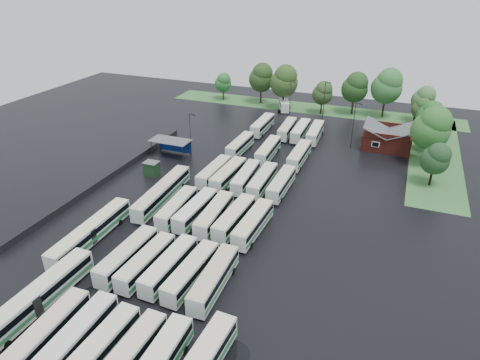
% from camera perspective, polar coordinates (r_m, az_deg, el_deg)
% --- Properties ---
extents(ground, '(160.00, 160.00, 0.00)m').
position_cam_1_polar(ground, '(66.14, -5.47, -6.02)').
color(ground, black).
rests_on(ground, ground).
extents(brick_building, '(10.07, 8.60, 5.39)m').
position_cam_1_polar(brick_building, '(97.96, 19.00, 5.10)').
color(brick_building, maroon).
rests_on(brick_building, ground).
extents(wash_shed, '(8.20, 4.20, 3.58)m').
position_cam_1_polar(wash_shed, '(89.52, -9.15, 5.02)').
color(wash_shed, '#2D2D30').
rests_on(wash_shed, ground).
extents(utility_hut, '(2.70, 2.20, 2.62)m').
position_cam_1_polar(utility_hut, '(82.39, -11.70, 1.54)').
color(utility_hut, black).
rests_on(utility_hut, ground).
extents(grass_strip_north, '(80.00, 10.00, 0.01)m').
position_cam_1_polar(grass_strip_north, '(121.81, 9.29, 9.43)').
color(grass_strip_north, '#356A31').
rests_on(grass_strip_north, ground).
extents(grass_strip_east, '(10.00, 50.00, 0.01)m').
position_cam_1_polar(grass_strip_east, '(98.94, 24.57, 3.13)').
color(grass_strip_east, '#356A31').
rests_on(grass_strip_east, ground).
extents(west_fence, '(0.10, 50.00, 1.20)m').
position_cam_1_polar(west_fence, '(82.67, -16.86, 0.44)').
color(west_fence, '#2D2D30').
rests_on(west_fence, ground).
extents(bus_r0c0, '(2.64, 10.82, 2.99)m').
position_cam_1_polar(bus_r0c0, '(51.18, -24.11, -17.90)').
color(bus_r0c0, silver).
rests_on(bus_r0c0, ground).
extents(bus_r0c1, '(2.60, 11.22, 3.11)m').
position_cam_1_polar(bus_r0c1, '(49.38, -20.94, -19.02)').
color(bus_r0c1, silver).
rests_on(bus_r0c1, ground).
extents(bus_r0c2, '(2.61, 10.92, 3.02)m').
position_cam_1_polar(bus_r0c2, '(47.60, -18.27, -20.68)').
color(bus_r0c2, silver).
rests_on(bus_r0c2, ground).
extents(bus_r0c3, '(2.55, 10.84, 3.00)m').
position_cam_1_polar(bus_r0c3, '(46.19, -14.72, -21.94)').
color(bus_r0c3, silver).
rests_on(bus_r0c3, ground).
extents(bus_r1c0, '(2.61, 11.19, 3.10)m').
position_cam_1_polar(bus_r1c0, '(58.56, -14.79, -9.75)').
color(bus_r1c0, silver).
rests_on(bus_r1c0, ground).
extents(bus_r1c1, '(2.65, 10.70, 2.96)m').
position_cam_1_polar(bus_r1c1, '(57.05, -12.38, -10.64)').
color(bus_r1c1, silver).
rests_on(bus_r1c1, ground).
extents(bus_r1c2, '(2.65, 10.90, 3.01)m').
position_cam_1_polar(bus_r1c2, '(55.87, -9.41, -11.21)').
color(bus_r1c2, silver).
rests_on(bus_r1c2, ground).
extents(bus_r1c3, '(2.77, 10.89, 3.01)m').
position_cam_1_polar(bus_r1c3, '(54.49, -6.53, -12.12)').
color(bus_r1c3, silver).
rests_on(bus_r1c3, ground).
extents(bus_r1c4, '(2.68, 11.16, 3.09)m').
position_cam_1_polar(bus_r1c4, '(53.25, -3.48, -12.98)').
color(bus_r1c4, silver).
rests_on(bus_r1c4, ground).
extents(bus_r2c0, '(2.71, 10.72, 2.96)m').
position_cam_1_polar(bus_r2c0, '(67.83, -8.41, -3.69)').
color(bus_r2c0, silver).
rests_on(bus_r2c0, ground).
extents(bus_r2c1, '(2.66, 10.91, 3.02)m').
position_cam_1_polar(bus_r2c1, '(66.83, -5.92, -3.99)').
color(bus_r2c1, silver).
rests_on(bus_r2c1, ground).
extents(bus_r2c2, '(2.75, 11.07, 3.06)m').
position_cam_1_polar(bus_r2c2, '(65.37, -3.45, -4.63)').
color(bus_r2c2, silver).
rests_on(bus_r2c2, ground).
extents(bus_r2c3, '(2.85, 11.19, 3.09)m').
position_cam_1_polar(bus_r2c3, '(64.45, -0.74, -5.06)').
color(bus_r2c3, silver).
rests_on(bus_r2c3, ground).
extents(bus_r2c4, '(2.78, 11.22, 3.10)m').
position_cam_1_polar(bus_r2c4, '(63.08, 1.76, -5.84)').
color(bus_r2c4, silver).
rests_on(bus_r2c4, ground).
extents(bus_r3c0, '(2.52, 10.79, 2.99)m').
position_cam_1_polar(bus_r3c0, '(78.61, -3.47, 1.07)').
color(bus_r3c0, silver).
rests_on(bus_r3c0, ground).
extents(bus_r3c1, '(2.75, 11.20, 3.10)m').
position_cam_1_polar(bus_r3c1, '(77.39, -1.57, 0.73)').
color(bus_r3c1, silver).
rests_on(bus_r3c1, ground).
extents(bus_r3c2, '(2.75, 10.74, 2.96)m').
position_cam_1_polar(bus_r3c2, '(76.60, 0.76, 0.38)').
color(bus_r3c2, silver).
rests_on(bus_r3c2, ground).
extents(bus_r3c3, '(2.48, 10.95, 3.04)m').
position_cam_1_polar(bus_r3c3, '(75.37, 3.01, -0.08)').
color(bus_r3c3, silver).
rests_on(bus_r3c3, ground).
extents(bus_r3c4, '(2.36, 10.73, 2.98)m').
position_cam_1_polar(bus_r3c4, '(74.65, 5.53, -0.49)').
color(bus_r3c4, silver).
rests_on(bus_r3c4, ground).
extents(bus_r4c0, '(2.45, 10.74, 2.98)m').
position_cam_1_polar(bus_r4c0, '(90.38, 0.02, 4.66)').
color(bus_r4c0, silver).
rests_on(bus_r4c0, ground).
extents(bus_r4c2, '(2.65, 11.21, 3.11)m').
position_cam_1_polar(bus_r4c2, '(87.79, 3.76, 3.96)').
color(bus_r4c2, silver).
rests_on(bus_r4c2, ground).
extents(bus_r4c4, '(2.39, 11.16, 3.10)m').
position_cam_1_polar(bus_r4c4, '(86.20, 7.91, 3.31)').
color(bus_r4c4, silver).
rests_on(bus_r4c4, ground).
extents(bus_r5c0, '(2.40, 11.16, 3.11)m').
position_cam_1_polar(bus_r5c0, '(102.11, 3.02, 7.33)').
color(bus_r5c0, silver).
rests_on(bus_r5c0, ground).
extents(bus_r5c2, '(2.71, 10.69, 2.95)m').
position_cam_1_polar(bus_r5c2, '(100.34, 6.30, 6.79)').
color(bus_r5c2, silver).
rests_on(bus_r5c2, ground).
extents(bus_r5c3, '(2.48, 10.84, 3.01)m').
position_cam_1_polar(bus_r5c3, '(99.50, 8.08, 6.53)').
color(bus_r5c3, silver).
rests_on(bus_r5c3, ground).
extents(bus_r5c4, '(2.81, 11.07, 3.06)m').
position_cam_1_polar(bus_r5c4, '(98.70, 9.97, 6.23)').
color(bus_r5c4, silver).
rests_on(bus_r5c4, ground).
extents(artic_bus_west_a, '(2.57, 16.73, 3.10)m').
position_cam_1_polar(artic_bus_west_a, '(55.57, -25.58, -14.11)').
color(artic_bus_west_a, silver).
rests_on(artic_bus_west_a, ground).
extents(artic_bus_west_b, '(3.09, 16.62, 3.07)m').
position_cam_1_polar(artic_bus_west_b, '(72.62, -10.33, -1.60)').
color(artic_bus_west_b, silver).
rests_on(artic_bus_west_b, ground).
extents(artic_bus_west_c, '(2.59, 16.25, 3.01)m').
position_cam_1_polar(artic_bus_west_c, '(64.89, -19.25, -6.55)').
color(artic_bus_west_c, silver).
rests_on(artic_bus_west_c, ground).
extents(minibus, '(4.48, 6.57, 2.70)m').
position_cam_1_polar(minibus, '(118.41, 5.92, 9.88)').
color(minibus, silver).
rests_on(minibus, ground).
extents(tree_north_0, '(4.85, 4.84, 8.02)m').
position_cam_1_polar(tree_north_0, '(126.95, -2.24, 12.88)').
color(tree_north_0, '#382714').
rests_on(tree_north_0, ground).
extents(tree_north_1, '(6.97, 6.97, 11.54)m').
position_cam_1_polar(tree_north_1, '(123.22, 2.90, 13.52)').
color(tree_north_1, black).
rests_on(tree_north_1, ground).
extents(tree_north_2, '(7.44, 7.44, 12.32)m').
position_cam_1_polar(tree_north_2, '(117.74, 5.96, 13.03)').
color(tree_north_2, black).
rests_on(tree_north_2, ground).
extents(tree_north_3, '(5.36, 5.36, 8.87)m').
position_cam_1_polar(tree_north_3, '(115.97, 10.99, 11.34)').
color(tree_north_3, black).
rests_on(tree_north_3, ground).
extents(tree_north_4, '(6.84, 6.84, 11.33)m').
position_cam_1_polar(tree_north_4, '(117.18, 15.13, 11.88)').
color(tree_north_4, black).
rests_on(tree_north_4, ground).
extents(tree_north_5, '(7.77, 7.77, 12.88)m').
position_cam_1_polar(tree_north_5, '(116.68, 19.08, 11.79)').
color(tree_north_5, '#392112').
rests_on(tree_north_5, ground).
extents(tree_north_6, '(5.62, 5.62, 9.31)m').
position_cam_1_polar(tree_north_6, '(116.75, 23.31, 9.91)').
color(tree_north_6, '#3B2515').
rests_on(tree_north_6, ground).
extents(tree_east_0, '(5.03, 5.03, 8.33)m').
position_cam_1_polar(tree_east_0, '(82.46, 24.69, 2.64)').
color(tree_east_0, black).
rests_on(tree_east_0, ground).
extents(tree_east_1, '(7.37, 7.37, 12.21)m').
position_cam_1_polar(tree_east_1, '(90.03, 24.25, 6.39)').
color(tree_east_1, black).
rests_on(tree_east_1, ground).
extents(tree_east_2, '(5.61, 5.61, 9.29)m').
position_cam_1_polar(tree_east_2, '(97.63, 24.92, 6.55)').
color(tree_east_2, black).
rests_on(tree_east_2, ground).
extents(tree_east_3, '(5.58, 5.58, 9.25)m').
position_cam_1_polar(tree_east_3, '(104.47, 24.04, 7.93)').
color(tree_east_3, black).
rests_on(tree_east_3, ground).
extents(tree_east_4, '(4.44, 4.41, 7.31)m').
position_cam_1_polar(tree_east_4, '(113.16, 23.05, 8.78)').
color(tree_east_4, black).
rests_on(tree_east_4, ground).
extents(lamp_post_ne, '(1.54, 0.30, 10.00)m').
position_cam_1_polar(lamp_post_ne, '(94.73, 14.99, 7.49)').
color(lamp_post_ne, '#2D2D30').
rests_on(lamp_post_ne, ground).
extents(lamp_post_nw, '(1.40, 0.27, 9.11)m').
position_cam_1_polar(lamp_post_nw, '(88.13, -6.59, 6.44)').
color(lamp_post_nw, '#2D2D30').
rests_on(lamp_post_nw, ground).
extents(lamp_post_back_w, '(1.47, 0.29, 9.53)m').
position_cam_1_polar(lamp_post_back_w, '(111.55, 6.77, 10.94)').
color(lamp_post_back_w, '#2D2D30').
rests_on(lamp_post_back_w, ground).
extents(lamp_post_back_e, '(1.52, 0.30, 9.84)m').
position_cam_1_polar(lamp_post_back_e, '(111.19, 11.24, 10.66)').
color(lamp_post_back_e, '#2D2D30').
rests_on(lamp_post_back_e, ground).
extents(puddle_0, '(5.85, 5.85, 0.01)m').
position_cam_1_polar(puddle_0, '(55.55, -18.20, -14.87)').
color(puddle_0, black).
rests_on(puddle_0, ground).
extents(puddle_2, '(7.44, 7.44, 0.01)m').
position_cam_1_polar(puddle_2, '(72.74, -9.77, -3.03)').
color(puddle_2, black).
rests_on(puddle_2, ground).
extents(puddle_3, '(5.12, 5.12, 0.01)m').
position_cam_1_polar(puddle_3, '(63.80, -1.17, -7.24)').
color(puddle_3, black).
rests_on(puddle_3, ground).
extents(puddle_4, '(3.91, 3.91, 0.01)m').
position_cam_1_polar(puddle_4, '(47.29, -1.16, -22.27)').
color(puddle_4, black).
rests_on(puddle_4, ground).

